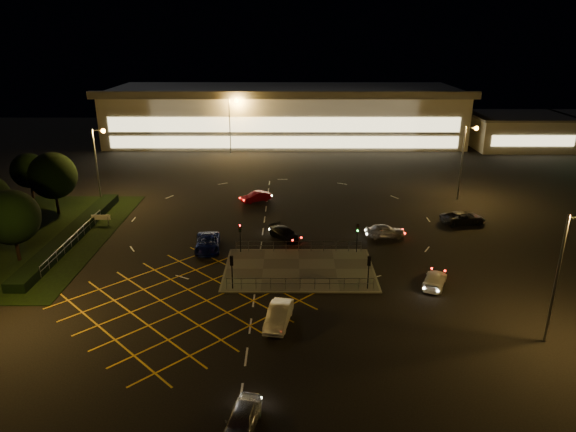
{
  "coord_description": "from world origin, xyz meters",
  "views": [
    {
      "loc": [
        1.05,
        -46.7,
        21.7
      ],
      "look_at": [
        0.88,
        7.74,
        2.0
      ],
      "focal_mm": 32.0,
      "sensor_mm": 36.0,
      "label": 1
    }
  ],
  "objects_px": {
    "car_left_blue": "(207,243)",
    "car_right_silver": "(385,231)",
    "signal_se": "(369,266)",
    "signal_sw": "(232,265)",
    "car_far_dkgrey": "(285,234)",
    "car_east_grey": "(463,218)",
    "car_circ_red": "(256,197)",
    "car_near_silver": "(242,420)",
    "car_approach_white": "(435,280)",
    "car_queue_white": "(279,315)",
    "signal_nw": "(240,232)",
    "signal_ne": "(357,232)"
  },
  "relations": [
    {
      "from": "signal_sw",
      "to": "car_east_grey",
      "type": "relative_size",
      "value": 0.6
    },
    {
      "from": "signal_sw",
      "to": "car_far_dkgrey",
      "type": "height_order",
      "value": "signal_sw"
    },
    {
      "from": "signal_nw",
      "to": "car_left_blue",
      "type": "height_order",
      "value": "signal_nw"
    },
    {
      "from": "car_left_blue",
      "to": "car_right_silver",
      "type": "height_order",
      "value": "car_left_blue"
    },
    {
      "from": "signal_ne",
      "to": "car_right_silver",
      "type": "distance_m",
      "value": 5.93
    },
    {
      "from": "signal_sw",
      "to": "car_far_dkgrey",
      "type": "bearing_deg",
      "value": -111.19
    },
    {
      "from": "car_near_silver",
      "to": "car_queue_white",
      "type": "bearing_deg",
      "value": 90.64
    },
    {
      "from": "signal_ne",
      "to": "car_circ_red",
      "type": "relative_size",
      "value": 0.77
    },
    {
      "from": "signal_nw",
      "to": "car_approach_white",
      "type": "relative_size",
      "value": 0.73
    },
    {
      "from": "signal_se",
      "to": "car_left_blue",
      "type": "bearing_deg",
      "value": -29.73
    },
    {
      "from": "car_near_silver",
      "to": "car_right_silver",
      "type": "relative_size",
      "value": 0.96
    },
    {
      "from": "car_queue_white",
      "to": "car_left_blue",
      "type": "xyz_separation_m",
      "value": [
        -7.77,
        14.57,
        -0.01
      ]
    },
    {
      "from": "signal_se",
      "to": "car_right_silver",
      "type": "xyz_separation_m",
      "value": [
        3.69,
        12.34,
        -1.62
      ]
    },
    {
      "from": "car_left_blue",
      "to": "car_circ_red",
      "type": "height_order",
      "value": "car_left_blue"
    },
    {
      "from": "car_near_silver",
      "to": "car_right_silver",
      "type": "bearing_deg",
      "value": 75.57
    },
    {
      "from": "signal_sw",
      "to": "car_queue_white",
      "type": "height_order",
      "value": "signal_sw"
    },
    {
      "from": "signal_sw",
      "to": "car_left_blue",
      "type": "distance_m",
      "value": 9.71
    },
    {
      "from": "car_left_blue",
      "to": "car_far_dkgrey",
      "type": "relative_size",
      "value": 1.22
    },
    {
      "from": "signal_sw",
      "to": "car_near_silver",
      "type": "relative_size",
      "value": 0.75
    },
    {
      "from": "signal_nw",
      "to": "car_left_blue",
      "type": "relative_size",
      "value": 0.58
    },
    {
      "from": "car_east_grey",
      "to": "car_circ_red",
      "type": "bearing_deg",
      "value": 61.5
    },
    {
      "from": "signal_se",
      "to": "signal_sw",
      "type": "bearing_deg",
      "value": 0.0
    },
    {
      "from": "car_near_silver",
      "to": "car_circ_red",
      "type": "xyz_separation_m",
      "value": [
        -1.82,
        42.11,
        -0.05
      ]
    },
    {
      "from": "signal_sw",
      "to": "signal_nw",
      "type": "height_order",
      "value": "same"
    },
    {
      "from": "car_near_silver",
      "to": "signal_se",
      "type": "bearing_deg",
      "value": 70.48
    },
    {
      "from": "signal_ne",
      "to": "car_queue_white",
      "type": "xyz_separation_m",
      "value": [
        -7.79,
        -13.67,
        -1.61
      ]
    },
    {
      "from": "signal_sw",
      "to": "car_approach_white",
      "type": "distance_m",
      "value": 18.22
    },
    {
      "from": "signal_sw",
      "to": "car_approach_white",
      "type": "bearing_deg",
      "value": -177.72
    },
    {
      "from": "car_far_dkgrey",
      "to": "car_right_silver",
      "type": "bearing_deg",
      "value": -35.02
    },
    {
      "from": "car_right_silver",
      "to": "car_left_blue",
      "type": "bearing_deg",
      "value": 99.25
    },
    {
      "from": "signal_nw",
      "to": "car_right_silver",
      "type": "xyz_separation_m",
      "value": [
        15.69,
        4.36,
        -1.62
      ]
    },
    {
      "from": "signal_sw",
      "to": "signal_nw",
      "type": "xyz_separation_m",
      "value": [
        0.0,
        7.99,
        0.0
      ]
    },
    {
      "from": "signal_sw",
      "to": "car_far_dkgrey",
      "type": "xyz_separation_m",
      "value": [
        4.57,
        11.79,
        -1.73
      ]
    },
    {
      "from": "signal_ne",
      "to": "car_left_blue",
      "type": "xyz_separation_m",
      "value": [
        -15.56,
        0.9,
        -1.62
      ]
    },
    {
      "from": "signal_nw",
      "to": "car_right_silver",
      "type": "height_order",
      "value": "signal_nw"
    },
    {
      "from": "car_queue_white",
      "to": "car_circ_red",
      "type": "relative_size",
      "value": 1.13
    },
    {
      "from": "car_queue_white",
      "to": "car_left_blue",
      "type": "distance_m",
      "value": 16.51
    },
    {
      "from": "car_queue_white",
      "to": "car_right_silver",
      "type": "height_order",
      "value": "car_queue_white"
    },
    {
      "from": "car_queue_white",
      "to": "signal_ne",
      "type": "bearing_deg",
      "value": 70.79
    },
    {
      "from": "car_right_silver",
      "to": "car_approach_white",
      "type": "bearing_deg",
      "value": -169.08
    },
    {
      "from": "car_near_silver",
      "to": "car_east_grey",
      "type": "relative_size",
      "value": 0.8
    },
    {
      "from": "signal_nw",
      "to": "signal_ne",
      "type": "bearing_deg",
      "value": 0.0
    },
    {
      "from": "signal_ne",
      "to": "car_east_grey",
      "type": "relative_size",
      "value": 0.6
    },
    {
      "from": "car_left_blue",
      "to": "car_east_grey",
      "type": "relative_size",
      "value": 1.03
    },
    {
      "from": "signal_sw",
      "to": "car_left_blue",
      "type": "height_order",
      "value": "signal_sw"
    },
    {
      "from": "car_near_silver",
      "to": "car_circ_red",
      "type": "bearing_deg",
      "value": 102.43
    },
    {
      "from": "signal_sw",
      "to": "car_east_grey",
      "type": "height_order",
      "value": "signal_sw"
    },
    {
      "from": "car_right_silver",
      "to": "car_east_grey",
      "type": "xyz_separation_m",
      "value": [
        10.02,
        4.34,
        -0.02
      ]
    },
    {
      "from": "signal_nw",
      "to": "car_far_dkgrey",
      "type": "relative_size",
      "value": 0.72
    },
    {
      "from": "car_left_blue",
      "to": "car_far_dkgrey",
      "type": "xyz_separation_m",
      "value": [
        8.13,
        2.9,
        -0.11
      ]
    }
  ]
}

